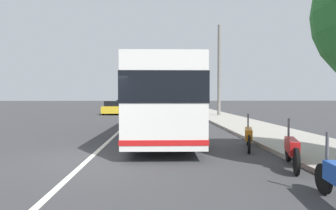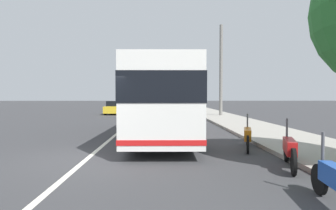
% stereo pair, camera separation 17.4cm
% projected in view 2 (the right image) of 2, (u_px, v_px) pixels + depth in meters
% --- Properties ---
extents(ground_plane, '(220.00, 220.00, 0.00)m').
position_uv_depth(ground_plane, '(88.00, 158.00, 8.33)').
color(ground_plane, '#38383A').
extents(sidewalk_curb, '(110.00, 3.60, 0.14)m').
position_uv_depth(sidewalk_curb, '(241.00, 123.00, 18.52)').
color(sidewalk_curb, '#9E998E').
rests_on(sidewalk_curb, ground).
extents(lane_divider_line, '(110.00, 0.16, 0.01)m').
position_uv_depth(lane_divider_line, '(128.00, 125.00, 18.32)').
color(lane_divider_line, silver).
rests_on(lane_divider_line, ground).
extents(coach_bus, '(11.30, 2.81, 3.25)m').
position_uv_depth(coach_bus, '(163.00, 98.00, 13.20)').
color(coach_bus, silver).
rests_on(coach_bus, ground).
extents(motorcycle_far_end, '(2.07, 0.78, 1.28)m').
position_uv_depth(motorcycle_far_end, '(290.00, 150.00, 7.23)').
color(motorcycle_far_end, black).
rests_on(motorcycle_far_end, ground).
extents(motorcycle_nearest_curb, '(2.12, 0.73, 1.26)m').
position_uv_depth(motorcycle_nearest_curb, '(248.00, 136.00, 9.77)').
color(motorcycle_nearest_curb, black).
rests_on(motorcycle_nearest_curb, ground).
extents(car_far_distant, '(4.07, 1.94, 1.44)m').
position_uv_depth(car_far_distant, '(116.00, 108.00, 29.15)').
color(car_far_distant, gold).
rests_on(car_far_distant, ground).
extents(car_ahead_same_lane, '(4.51, 1.97, 1.44)m').
position_uv_depth(car_ahead_same_lane, '(126.00, 105.00, 39.37)').
color(car_ahead_same_lane, gray).
rests_on(car_ahead_same_lane, ground).
extents(utility_pole, '(0.31, 0.31, 8.68)m').
position_uv_depth(utility_pole, '(221.00, 71.00, 25.41)').
color(utility_pole, slate).
rests_on(utility_pole, ground).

